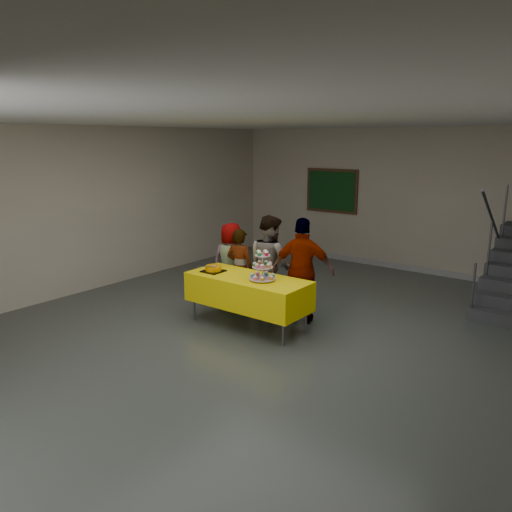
{
  "coord_description": "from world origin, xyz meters",
  "views": [
    {
      "loc": [
        3.93,
        -5.24,
        2.74
      ],
      "look_at": [
        -0.48,
        0.52,
        1.05
      ],
      "focal_mm": 35.0,
      "sensor_mm": 36.0,
      "label": 1
    }
  ],
  "objects_px": {
    "schoolchild_a": "(231,262)",
    "noticeboard": "(332,191)",
    "cupcake_stand": "(263,269)",
    "schoolchild_d": "(303,271)",
    "schoolchild_b": "(240,268)",
    "bake_table": "(248,291)",
    "bear_cake": "(213,268)",
    "schoolchild_c": "(270,264)"
  },
  "relations": [
    {
      "from": "schoolchild_a",
      "to": "noticeboard",
      "type": "height_order",
      "value": "noticeboard"
    },
    {
      "from": "cupcake_stand",
      "to": "schoolchild_d",
      "type": "distance_m",
      "value": 0.73
    },
    {
      "from": "bear_cake",
      "to": "schoolchild_c",
      "type": "height_order",
      "value": "schoolchild_c"
    },
    {
      "from": "cupcake_stand",
      "to": "schoolchild_a",
      "type": "height_order",
      "value": "schoolchild_a"
    },
    {
      "from": "schoolchild_a",
      "to": "noticeboard",
      "type": "relative_size",
      "value": 1.06
    },
    {
      "from": "schoolchild_b",
      "to": "schoolchild_d",
      "type": "xyz_separation_m",
      "value": [
        1.2,
        0.03,
        0.14
      ]
    },
    {
      "from": "bear_cake",
      "to": "schoolchild_d",
      "type": "relative_size",
      "value": 0.22
    },
    {
      "from": "cupcake_stand",
      "to": "bear_cake",
      "type": "distance_m",
      "value": 0.9
    },
    {
      "from": "schoolchild_d",
      "to": "bear_cake",
      "type": "bearing_deg",
      "value": 8.39
    },
    {
      "from": "noticeboard",
      "to": "bake_table",
      "type": "bearing_deg",
      "value": -75.47
    },
    {
      "from": "noticeboard",
      "to": "schoolchild_b",
      "type": "bearing_deg",
      "value": -82.2
    },
    {
      "from": "schoolchild_a",
      "to": "schoolchild_d",
      "type": "height_order",
      "value": "schoolchild_d"
    },
    {
      "from": "schoolchild_a",
      "to": "schoolchild_c",
      "type": "xyz_separation_m",
      "value": [
        0.84,
        -0.03,
        0.11
      ]
    },
    {
      "from": "bear_cake",
      "to": "noticeboard",
      "type": "distance_m",
      "value": 4.83
    },
    {
      "from": "bear_cake",
      "to": "schoolchild_c",
      "type": "distance_m",
      "value": 0.96
    },
    {
      "from": "cupcake_stand",
      "to": "noticeboard",
      "type": "distance_m",
      "value": 4.94
    },
    {
      "from": "schoolchild_a",
      "to": "schoolchild_b",
      "type": "xyz_separation_m",
      "value": [
        0.33,
        -0.17,
        -0.02
      ]
    },
    {
      "from": "bear_cake",
      "to": "noticeboard",
      "type": "relative_size",
      "value": 0.28
    },
    {
      "from": "noticeboard",
      "to": "bear_cake",
      "type": "bearing_deg",
      "value": -82.79
    },
    {
      "from": "schoolchild_c",
      "to": "noticeboard",
      "type": "relative_size",
      "value": 1.22
    },
    {
      "from": "schoolchild_b",
      "to": "schoolchild_d",
      "type": "relative_size",
      "value": 0.82
    },
    {
      "from": "bake_table",
      "to": "schoolchild_b",
      "type": "height_order",
      "value": "schoolchild_b"
    },
    {
      "from": "cupcake_stand",
      "to": "bear_cake",
      "type": "height_order",
      "value": "cupcake_stand"
    },
    {
      "from": "bake_table",
      "to": "noticeboard",
      "type": "relative_size",
      "value": 1.45
    },
    {
      "from": "schoolchild_d",
      "to": "schoolchild_a",
      "type": "bearing_deg",
      "value": -29.07
    },
    {
      "from": "schoolchild_d",
      "to": "noticeboard",
      "type": "relative_size",
      "value": 1.25
    },
    {
      "from": "bake_table",
      "to": "noticeboard",
      "type": "xyz_separation_m",
      "value": [
        -1.2,
        4.64,
        1.04
      ]
    },
    {
      "from": "schoolchild_a",
      "to": "noticeboard",
      "type": "distance_m",
      "value": 3.97
    },
    {
      "from": "cupcake_stand",
      "to": "noticeboard",
      "type": "xyz_separation_m",
      "value": [
        -1.49,
        4.66,
        0.65
      ]
    },
    {
      "from": "schoolchild_a",
      "to": "schoolchild_d",
      "type": "bearing_deg",
      "value": 155.97
    },
    {
      "from": "schoolchild_b",
      "to": "schoolchild_c",
      "type": "height_order",
      "value": "schoolchild_c"
    },
    {
      "from": "bear_cake",
      "to": "cupcake_stand",
      "type": "bearing_deg",
      "value": 4.19
    },
    {
      "from": "schoolchild_a",
      "to": "schoolchild_d",
      "type": "xyz_separation_m",
      "value": [
        1.53,
        -0.14,
        0.12
      ]
    },
    {
      "from": "bake_table",
      "to": "cupcake_stand",
      "type": "relative_size",
      "value": 4.22
    },
    {
      "from": "schoolchild_d",
      "to": "noticeboard",
      "type": "height_order",
      "value": "noticeboard"
    },
    {
      "from": "schoolchild_d",
      "to": "noticeboard",
      "type": "xyz_separation_m",
      "value": [
        -1.75,
        4.0,
        0.79
      ]
    },
    {
      "from": "bear_cake",
      "to": "schoolchild_a",
      "type": "bearing_deg",
      "value": 113.54
    },
    {
      "from": "bake_table",
      "to": "schoolchild_d",
      "type": "xyz_separation_m",
      "value": [
        0.55,
        0.64,
        0.26
      ]
    },
    {
      "from": "cupcake_stand",
      "to": "schoolchild_d",
      "type": "xyz_separation_m",
      "value": [
        0.26,
        0.67,
        -0.13
      ]
    },
    {
      "from": "bear_cake",
      "to": "schoolchild_a",
      "type": "distance_m",
      "value": 0.96
    },
    {
      "from": "cupcake_stand",
      "to": "schoolchild_d",
      "type": "relative_size",
      "value": 0.27
    },
    {
      "from": "cupcake_stand",
      "to": "schoolchild_c",
      "type": "distance_m",
      "value": 0.9
    }
  ]
}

